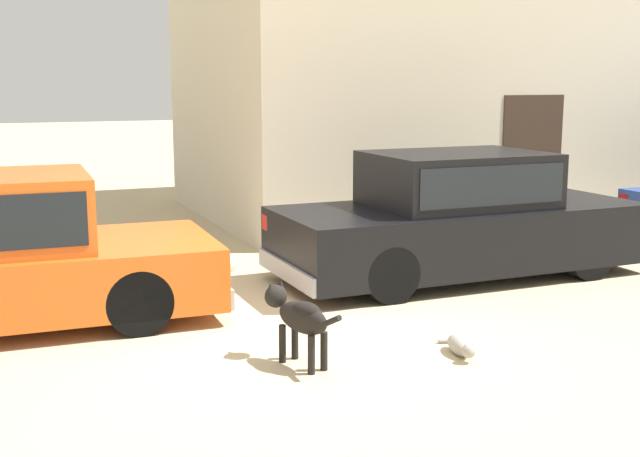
# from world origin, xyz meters

# --- Properties ---
(ground_plane) EXTENTS (80.00, 80.00, 0.00)m
(ground_plane) POSITION_xyz_m (0.00, 0.00, 0.00)
(ground_plane) COLOR tan
(parked_sedan_second) EXTENTS (4.55, 1.72, 1.49)m
(parked_sedan_second) POSITION_xyz_m (2.71, 1.16, 0.73)
(parked_sedan_second) COLOR black
(parked_sedan_second) RESTS_ON ground_plane
(stray_dog_spotted) EXTENTS (0.39, 0.94, 0.66)m
(stray_dog_spotted) POSITION_xyz_m (-0.19, -0.98, 0.42)
(stray_dog_spotted) COLOR black
(stray_dog_spotted) RESTS_ON ground_plane
(stray_cat) EXTENTS (0.32, 0.62, 0.18)m
(stray_cat) POSITION_xyz_m (1.18, -1.31, 0.08)
(stray_cat) COLOR gray
(stray_cat) RESTS_ON ground_plane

